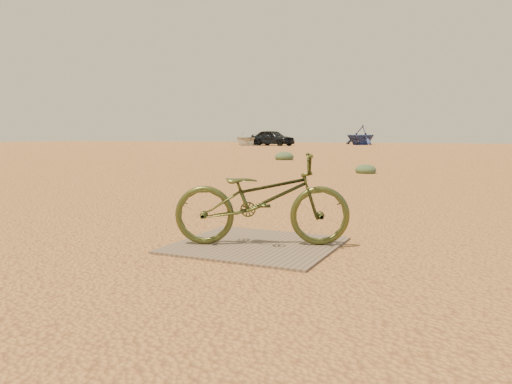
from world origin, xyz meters
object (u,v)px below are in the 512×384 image
at_px(plywood_board, 256,245).
at_px(boat_near_left, 250,139).
at_px(car, 273,138).
at_px(boat_far_left, 361,135).
at_px(bicycle, 262,199).

bearing_deg(plywood_board, boat_near_left, 115.53).
distance_m(plywood_board, car, 42.43).
bearing_deg(boat_far_left, plywood_board, -48.28).
xyz_separation_m(plywood_board, boat_far_left, (-9.59, 45.61, 0.98)).
relative_size(bicycle, boat_far_left, 0.43).
bearing_deg(bicycle, boat_near_left, 2.34).
xyz_separation_m(bicycle, boat_near_left, (-19.37, 40.43, 0.18)).
xyz_separation_m(bicycle, car, (-16.45, 39.12, 0.29)).
distance_m(bicycle, boat_far_left, 46.62).
distance_m(boat_near_left, boat_far_left, 11.02).
relative_size(plywood_board, boat_far_left, 0.38).
relative_size(plywood_board, car, 0.34).
bearing_deg(boat_far_left, boat_near_left, -122.14).
height_order(bicycle, car, car).
height_order(bicycle, boat_near_left, boat_near_left).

